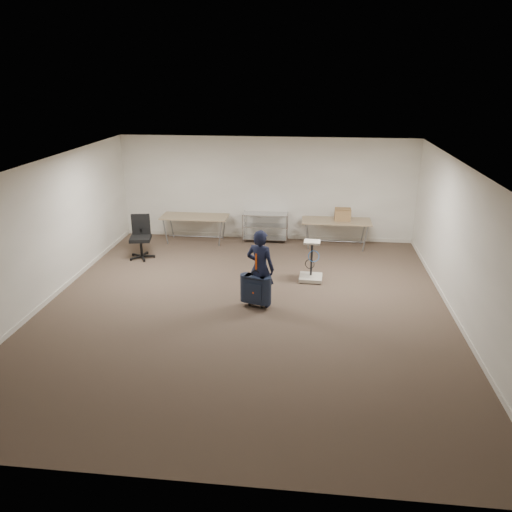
# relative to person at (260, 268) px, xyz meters

# --- Properties ---
(ground) EXTENTS (9.00, 9.00, 0.00)m
(ground) POSITION_rel_person_xyz_m (-0.28, -0.18, -0.78)
(ground) COLOR #4E3F2F
(ground) RESTS_ON ground
(room_shell) EXTENTS (8.00, 9.00, 9.00)m
(room_shell) POSITION_rel_person_xyz_m (-0.28, 1.20, -0.73)
(room_shell) COLOR beige
(room_shell) RESTS_ON ground
(folding_table_left) EXTENTS (1.80, 0.75, 0.73)m
(folding_table_left) POSITION_rel_person_xyz_m (-2.18, 3.77, -0.11)
(folding_table_left) COLOR #8F7958
(folding_table_left) RESTS_ON ground
(folding_table_right) EXTENTS (1.80, 0.75, 0.73)m
(folding_table_right) POSITION_rel_person_xyz_m (1.62, 3.77, -0.11)
(folding_table_right) COLOR #8F7958
(folding_table_right) RESTS_ON ground
(wire_shelf) EXTENTS (1.22, 0.47, 0.80)m
(wire_shelf) POSITION_rel_person_xyz_m (-0.28, 4.02, -0.34)
(wire_shelf) COLOR silver
(wire_shelf) RESTS_ON ground
(person) EXTENTS (0.66, 0.53, 1.57)m
(person) POSITION_rel_person_xyz_m (0.00, 0.00, 0.00)
(person) COLOR black
(person) RESTS_ON ground
(suitcase) EXTENTS (0.46, 0.34, 1.12)m
(suitcase) POSITION_rel_person_xyz_m (-0.08, -0.10, -0.40)
(suitcase) COLOR black
(suitcase) RESTS_ON ground
(office_chair) EXTENTS (0.65, 0.65, 1.07)m
(office_chair) POSITION_rel_person_xyz_m (-3.24, 2.40, -0.46)
(office_chair) COLOR black
(office_chair) RESTS_ON ground
(equipment_cart) EXTENTS (0.53, 0.53, 0.92)m
(equipment_cart) POSITION_rel_person_xyz_m (0.99, 1.39, -0.54)
(equipment_cart) COLOR silver
(equipment_cart) RESTS_ON ground
(cardboard_box) EXTENTS (0.41, 0.31, 0.31)m
(cardboard_box) POSITION_rel_person_xyz_m (1.78, 3.82, 0.10)
(cardboard_box) COLOR #9B6748
(cardboard_box) RESTS_ON folding_table_right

